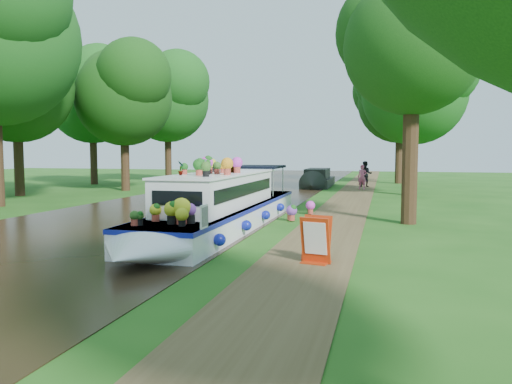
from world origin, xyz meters
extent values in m
plane|color=#1C4F13|center=(0.00, 0.00, 0.00)|extent=(100.00, 100.00, 0.00)
cube|color=black|center=(-6.00, 0.00, 0.01)|extent=(10.00, 100.00, 0.02)
cube|color=#4C3E23|center=(1.20, 0.00, 0.01)|extent=(2.20, 100.00, 0.03)
cube|color=white|center=(-2.25, 0.80, 0.40)|extent=(2.20, 12.00, 0.75)
cube|color=navy|center=(-2.25, 0.80, 0.71)|extent=(2.24, 12.04, 0.12)
cube|color=white|center=(-2.25, 0.00, 1.29)|extent=(1.80, 7.00, 1.05)
cube|color=white|center=(-2.25, 0.00, 1.85)|extent=(1.90, 7.10, 0.06)
cube|color=black|center=(-1.34, 0.00, 1.37)|extent=(0.03, 6.40, 0.38)
cube|color=black|center=(-3.16, 0.00, 1.37)|extent=(0.03, 6.40, 0.38)
cube|color=black|center=(-2.25, 5.10, 1.92)|extent=(1.90, 2.40, 0.10)
cube|color=white|center=(-1.10, -4.60, 1.07)|extent=(0.04, 0.45, 0.55)
imported|color=#134915|center=(-2.86, -1.81, 2.09)|extent=(0.26, 0.27, 0.43)
imported|color=#134915|center=(-1.92, 0.26, 2.10)|extent=(0.33, 0.33, 0.43)
cylinder|color=black|center=(3.80, 3.00, 2.27)|extent=(0.56, 0.56, 4.55)
sphere|color=#10390E|center=(3.80, 3.00, 6.23)|extent=(4.80, 4.80, 4.80)
sphere|color=#10390E|center=(4.76, 2.28, 7.19)|extent=(3.60, 3.60, 3.60)
sphere|color=#10390E|center=(2.96, 3.84, 6.95)|extent=(3.84, 3.84, 3.84)
cylinder|color=black|center=(4.50, 15.00, 1.92)|extent=(0.56, 0.56, 3.85)
sphere|color=#134915|center=(4.50, 15.00, 5.95)|extent=(6.00, 6.00, 6.00)
sphere|color=#134915|center=(5.70, 14.10, 7.15)|extent=(4.50, 4.50, 4.50)
sphere|color=#134915|center=(3.45, 16.05, 6.85)|extent=(4.80, 4.80, 4.80)
cylinder|color=black|center=(4.00, 26.00, 2.10)|extent=(0.56, 0.56, 4.20)
sphere|color=#10390E|center=(4.00, 26.00, 6.51)|extent=(6.60, 6.60, 6.60)
sphere|color=#10390E|center=(5.32, 25.01, 7.83)|extent=(4.95, 4.95, 4.95)
sphere|color=#10390E|center=(2.85, 27.16, 7.50)|extent=(5.28, 5.28, 5.28)
cylinder|color=black|center=(-13.50, 14.00, 1.92)|extent=(0.56, 0.56, 3.85)
sphere|color=#10390E|center=(-13.50, 14.00, 6.02)|extent=(6.20, 6.20, 6.20)
sphere|color=#10390E|center=(-12.26, 13.07, 7.26)|extent=(4.65, 4.65, 4.65)
sphere|color=#10390E|center=(-14.59, 15.09, 6.95)|extent=(4.96, 4.96, 4.96)
cylinder|color=black|center=(-15.00, 24.00, 2.19)|extent=(0.56, 0.56, 4.38)
sphere|color=#134915|center=(-15.00, 24.00, 6.82)|extent=(7.00, 7.00, 7.00)
sphere|color=#134915|center=(-13.60, 22.95, 8.23)|extent=(5.25, 5.25, 5.25)
sphere|color=#134915|center=(-16.23, 25.23, 7.88)|extent=(5.60, 5.60, 5.60)
cylinder|color=black|center=(-17.50, 9.00, 2.01)|extent=(0.56, 0.56, 4.02)
sphere|color=#10390E|center=(-17.50, 9.00, 6.26)|extent=(6.40, 6.40, 6.40)
sphere|color=#10390E|center=(-16.22, 8.04, 7.54)|extent=(4.80, 4.80, 4.80)
sphere|color=#10390E|center=(-18.62, 10.12, 7.22)|extent=(5.12, 5.12, 5.12)
cylinder|color=black|center=(-19.00, 19.00, 2.10)|extent=(0.56, 0.56, 4.20)
sphere|color=#134915|center=(-19.00, 19.00, 6.58)|extent=(6.80, 6.80, 6.80)
sphere|color=#134915|center=(-17.64, 17.98, 7.94)|extent=(5.10, 5.10, 5.10)
sphere|color=#134915|center=(-20.19, 20.19, 7.60)|extent=(5.44, 5.44, 5.44)
cube|color=black|center=(-1.75, 20.95, 0.32)|extent=(1.98, 6.05, 0.60)
cube|color=black|center=(-1.75, 20.45, 0.97)|extent=(1.55, 3.53, 0.70)
cube|color=#B52E0C|center=(1.46, -4.17, 0.05)|extent=(0.68, 0.60, 0.03)
cube|color=#B52E0C|center=(1.46, -4.30, 0.57)|extent=(0.71, 0.40, 1.07)
cube|color=#B52E0C|center=(1.46, -4.04, 0.57)|extent=(0.71, 0.40, 1.07)
cube|color=white|center=(1.46, -4.35, 0.63)|extent=(0.55, 0.28, 0.75)
imported|color=#BF4E88|center=(1.49, 18.67, 0.85)|extent=(0.67, 0.50, 1.64)
imported|color=black|center=(1.63, 20.99, 0.95)|extent=(0.95, 0.78, 1.83)
imported|color=#25671F|center=(-0.02, 5.00, 0.22)|extent=(0.50, 0.47, 0.44)
camera|label=1|loc=(2.94, -15.42, 2.59)|focal=35.00mm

